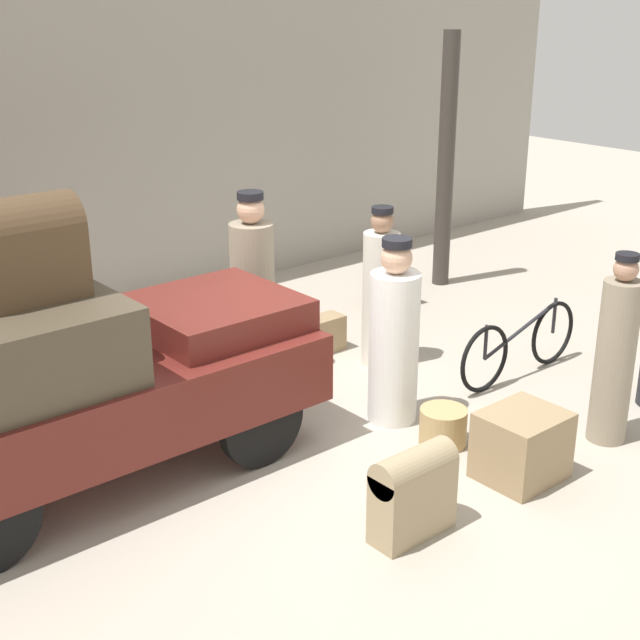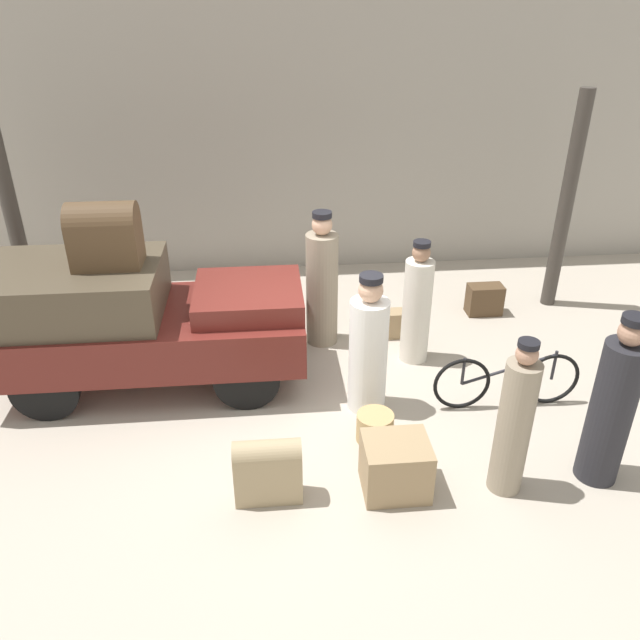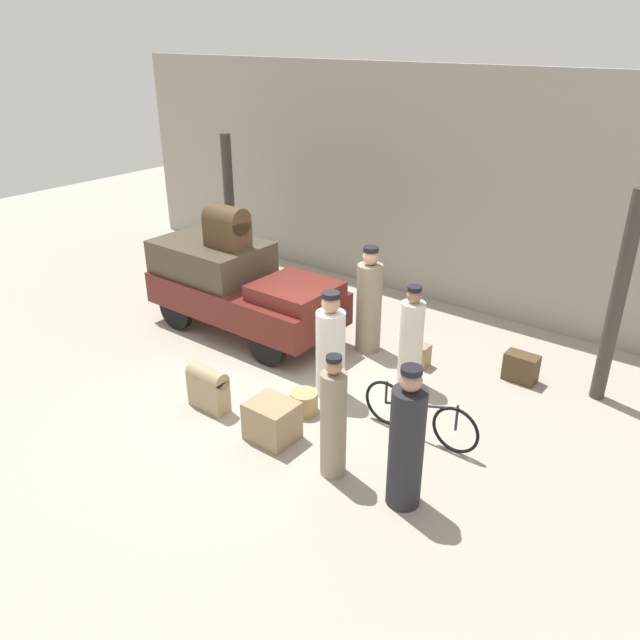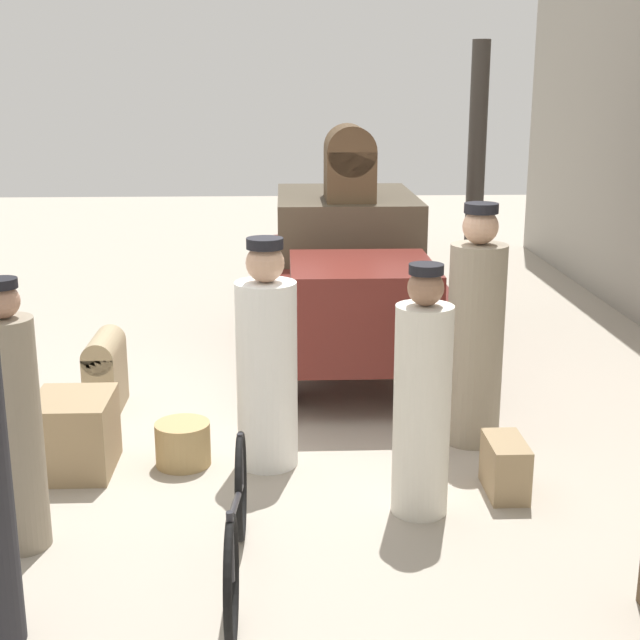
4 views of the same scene
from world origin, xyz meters
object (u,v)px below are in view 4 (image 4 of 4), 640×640
Objects in this scene: truck at (350,271)px; trunk_on_truck_roof at (349,162)px; suitcase_tan_flat at (505,467)px; bicycle at (237,527)px; wicker_basket at (183,444)px; porter_lifting_near_truck at (267,365)px; suitcase_small_leather at (74,434)px; porter_standing_middle at (475,336)px; trunk_barrel_dark at (105,370)px; porter_with_bicycle at (14,427)px; porter_carrying_trunk at (422,402)px.

trunk_on_truck_roof reaches higher than truck.
bicycle is at bearing -59.00° from suitcase_tan_flat.
truck is at bearing 151.96° from wicker_basket.
suitcase_small_leather is (0.06, -1.38, -0.48)m from porter_lifting_near_truck.
truck is at bearing 0.00° from trunk_on_truck_roof.
trunk_barrel_dark is at bearing -105.10° from porter_standing_middle.
bicycle is 2.06m from suitcase_tan_flat.
porter_with_bicycle is 3.18m from suitcase_tan_flat.
wicker_basket is 0.22× the size of porter_standing_middle.
porter_standing_middle is (-0.36, 2.19, 0.69)m from wicker_basket.
wicker_basket is at bearing -26.36° from trunk_on_truck_roof.
porter_standing_middle reaches higher than suitcase_tan_flat.
porter_lifting_near_truck is at bearing 127.87° from porter_with_bicycle.
suitcase_small_leather is at bearing -81.84° from porter_standing_middle.
wicker_basket is 2.33m from porter_standing_middle.
porter_lifting_near_truck reaches higher than porter_with_bicycle.
trunk_on_truck_roof reaches higher than porter_standing_middle.
trunk_barrel_dark is (-2.30, 0.07, -0.41)m from porter_with_bicycle.
truck is 1.08m from trunk_on_truck_roof.
porter_with_bicycle is at bearing -81.99° from porter_carrying_trunk.
trunk_on_truck_roof is at bearing 143.27° from suitcase_small_leather.
bicycle is at bearing -5.19° from porter_lifting_near_truck.
porter_carrying_trunk is 0.87m from suitcase_tan_flat.
suitcase_small_leather is at bearing 175.99° from porter_with_bicycle.
wicker_basket is at bearing -163.65° from bicycle.
truck is 2.19× the size of porter_with_bicycle.
porter_lifting_near_truck is 2.65× the size of suitcase_small_leather.
truck is 7.68× the size of suitcase_tan_flat.
trunk_on_truck_roof reaches higher than porter_with_bicycle.
trunk_on_truck_roof is at bearing -166.43° from suitcase_tan_flat.
porter_lifting_near_truck is 2.25× the size of trunk_on_truck_roof.
bicycle is at bearing -41.08° from porter_standing_middle.
trunk_barrel_dark is at bearing -155.85° from bicycle.
truck is 3.45m from porter_carrying_trunk.
bicycle is 4.31× the size of wicker_basket.
trunk_on_truck_roof is (-3.41, -0.82, 1.75)m from suitcase_tan_flat.
wicker_basket is 0.24× the size of porter_carrying_trunk.
porter_with_bicycle is 4.73m from trunk_on_truck_roof.
truck is 1.95× the size of porter_standing_middle.
porter_standing_middle is 1.11× the size of porter_lifting_near_truck.
bicycle is at bearing 16.35° from wicker_basket.
porter_lifting_near_truck is at bearing 174.81° from bicycle.
porter_lifting_near_truck is 1.80m from suitcase_tan_flat.
trunk_on_truck_roof is (-3.64, -0.20, 1.18)m from porter_carrying_trunk.
trunk_barrel_dark is at bearing -130.01° from porter_lifting_near_truck.
bicycle is 2.59× the size of trunk_barrel_dark.
porter_standing_middle is at bearing 98.16° from suitcase_small_leather.
porter_with_bicycle is 2.47× the size of trunk_barrel_dark.
porter_carrying_trunk is at bearing -68.96° from suitcase_tan_flat.
wicker_basket is 0.77m from suitcase_small_leather.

